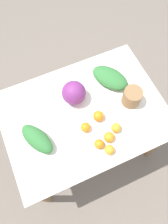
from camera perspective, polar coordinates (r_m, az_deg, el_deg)
ground_plane at (r=2.30m, az=0.00°, el=-7.71°), size 8.00×8.00×0.00m
dining_table at (r=1.70m, az=0.00°, el=-1.75°), size 1.19×0.87×0.75m
cabbage_purple at (r=1.57m, az=-2.67°, el=5.03°), size 0.18×0.18×0.18m
paper_bag at (r=1.61m, az=12.40°, el=3.87°), size 0.13×0.13×0.14m
greens_bunch_dandelion at (r=1.51m, az=-12.14°, el=-6.89°), size 0.23×0.30×0.10m
greens_bunch_chard at (r=1.70m, az=6.81°, el=8.87°), size 0.30×0.34×0.09m
orange_0 at (r=1.50m, az=6.56°, el=-6.53°), size 0.07×0.07×0.07m
orange_1 at (r=1.52m, az=0.39°, el=-4.02°), size 0.07×0.07×0.07m
orange_2 at (r=1.49m, az=3.94°, el=-8.35°), size 0.07×0.07×0.07m
orange_3 at (r=1.55m, az=3.80°, el=-1.05°), size 0.08×0.08×0.08m
orange_4 at (r=1.53m, az=8.37°, el=-4.10°), size 0.07×0.07×0.07m
orange_5 at (r=1.48m, az=6.66°, el=-9.79°), size 0.07×0.07×0.07m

